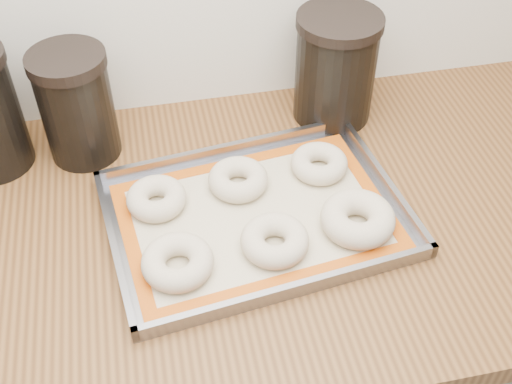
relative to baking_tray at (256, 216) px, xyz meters
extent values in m
cube|color=#566256|center=(-0.14, 0.01, -0.48)|extent=(3.00, 0.65, 0.86)
cube|color=brown|center=(-0.14, 0.01, -0.03)|extent=(3.06, 0.68, 0.04)
cube|color=gray|center=(0.00, 0.00, 0.00)|extent=(0.50, 0.38, 0.00)
cube|color=gray|center=(-0.02, 0.16, 0.01)|extent=(0.46, 0.07, 0.02)
cube|color=gray|center=(0.02, -0.16, 0.01)|extent=(0.46, 0.07, 0.02)
cube|color=gray|center=(-0.22, -0.03, 0.01)|extent=(0.05, 0.33, 0.02)
cube|color=gray|center=(0.22, 0.03, 0.01)|extent=(0.05, 0.33, 0.02)
cube|color=#C6B793|center=(0.00, 0.00, 0.00)|extent=(0.45, 0.34, 0.00)
cube|color=#B64B0C|center=(-0.02, 0.13, 0.00)|extent=(0.42, 0.07, 0.00)
cube|color=#B64B0C|center=(0.02, -0.13, 0.00)|extent=(0.42, 0.07, 0.00)
cube|color=#B64B0C|center=(-0.20, -0.02, 0.00)|extent=(0.05, 0.25, 0.00)
cube|color=#B64B0C|center=(0.20, 0.02, 0.00)|extent=(0.05, 0.25, 0.00)
torus|color=beige|center=(-0.13, -0.08, 0.02)|extent=(0.12, 0.12, 0.04)
torus|color=beige|center=(0.01, -0.07, 0.02)|extent=(0.14, 0.14, 0.04)
torus|color=beige|center=(0.15, -0.06, 0.02)|extent=(0.16, 0.16, 0.04)
torus|color=beige|center=(-0.15, 0.06, 0.02)|extent=(0.10, 0.10, 0.04)
torus|color=beige|center=(-0.01, 0.07, 0.02)|extent=(0.13, 0.13, 0.03)
torus|color=beige|center=(0.13, 0.08, 0.01)|extent=(0.13, 0.13, 0.03)
cylinder|color=black|center=(-0.26, 0.23, 0.08)|extent=(0.12, 0.12, 0.18)
cylinder|color=black|center=(-0.26, 0.23, 0.18)|extent=(0.13, 0.13, 0.02)
cylinder|color=black|center=(0.20, 0.24, 0.09)|extent=(0.14, 0.14, 0.18)
cylinder|color=black|center=(0.20, 0.24, 0.19)|extent=(0.15, 0.15, 0.02)
camera|label=1|loc=(-0.14, -0.69, 0.74)|focal=45.00mm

